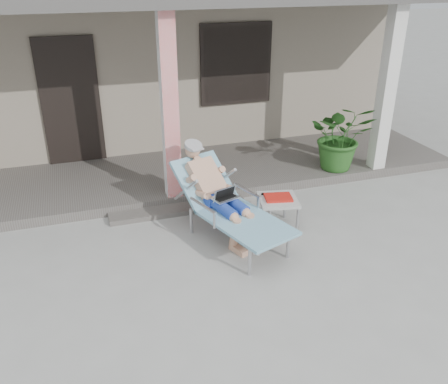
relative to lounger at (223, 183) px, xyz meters
name	(u,v)px	position (x,y,z in m)	size (l,w,h in m)	color
ground	(215,285)	(-0.42, -1.03, -0.75)	(60.00, 60.00, 0.00)	#9E9E99
house	(127,47)	(-0.42, 5.46, 0.91)	(10.40, 5.40, 3.30)	gray
porch_deck	(163,177)	(-0.42, 1.97, -0.68)	(10.00, 2.00, 0.15)	#605B56
porch_overhang	(153,2)	(-0.42, 1.91, 2.03)	(10.00, 2.30, 2.85)	silver
porch_step	(179,209)	(-0.42, 0.82, -0.72)	(2.00, 0.30, 0.07)	#605B56
lounger	(223,183)	(0.00, 0.00, 0.00)	(1.27, 1.94, 1.22)	#B7B7BC
side_table	(278,201)	(0.77, -0.01, -0.37)	(0.61, 0.61, 0.46)	#AFB0AB
potted_palm	(341,136)	(2.44, 1.26, -0.04)	(1.02, 0.88, 1.13)	#26591E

